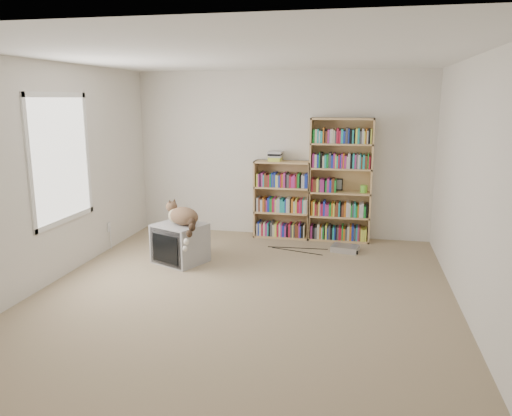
% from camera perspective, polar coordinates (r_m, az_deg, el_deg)
% --- Properties ---
extents(floor, '(4.50, 5.00, 0.01)m').
position_cam_1_polar(floor, '(5.56, -1.35, -9.66)').
color(floor, tan).
rests_on(floor, ground).
extents(wall_back, '(4.50, 0.02, 2.50)m').
position_cam_1_polar(wall_back, '(7.65, 2.87, 6.10)').
color(wall_back, silver).
rests_on(wall_back, floor).
extents(wall_front, '(4.50, 0.02, 2.50)m').
position_cam_1_polar(wall_front, '(2.90, -12.77, -4.70)').
color(wall_front, silver).
rests_on(wall_front, floor).
extents(wall_left, '(0.02, 5.00, 2.50)m').
position_cam_1_polar(wall_left, '(6.13, -22.40, 3.62)').
color(wall_left, silver).
rests_on(wall_left, floor).
extents(wall_right, '(0.02, 5.00, 2.50)m').
position_cam_1_polar(wall_right, '(5.20, 23.54, 2.09)').
color(wall_right, silver).
rests_on(wall_right, floor).
extents(ceiling, '(4.50, 5.00, 0.02)m').
position_cam_1_polar(ceiling, '(5.17, -1.49, 16.98)').
color(ceiling, white).
rests_on(ceiling, wall_back).
extents(window, '(0.02, 1.22, 1.52)m').
position_cam_1_polar(window, '(6.27, -21.40, 5.26)').
color(window, white).
rests_on(window, wall_left).
extents(crt_tv, '(0.75, 0.72, 0.51)m').
position_cam_1_polar(crt_tv, '(6.55, -8.61, -4.00)').
color(crt_tv, '#A2A1A4').
rests_on(crt_tv, floor).
extents(cat, '(0.57, 0.64, 0.51)m').
position_cam_1_polar(cat, '(6.36, -8.22, -1.30)').
color(cat, '#342115').
rests_on(cat, crt_tv).
extents(bookcase_tall, '(0.91, 0.30, 1.82)m').
position_cam_1_polar(bookcase_tall, '(7.48, 9.62, 2.80)').
color(bookcase_tall, '#AC7F56').
rests_on(bookcase_tall, floor).
extents(bookcase_short, '(0.85, 0.30, 1.17)m').
position_cam_1_polar(bookcase_short, '(7.62, 3.04, 0.63)').
color(bookcase_short, '#AC7F56').
rests_on(bookcase_short, floor).
extents(book_stack, '(0.21, 0.27, 0.14)m').
position_cam_1_polar(book_stack, '(7.52, 2.30, 5.94)').
color(book_stack, '#A61632').
rests_on(book_stack, bookcase_short).
extents(green_mug, '(0.10, 0.10, 0.11)m').
position_cam_1_polar(green_mug, '(7.47, 12.23, 2.17)').
color(green_mug, '#6CC638').
rests_on(green_mug, bookcase_tall).
extents(framed_print, '(0.13, 0.05, 0.18)m').
position_cam_1_polar(framed_print, '(7.56, 9.37, 2.68)').
color(framed_print, black).
rests_on(framed_print, bookcase_tall).
extents(dvd_player, '(0.41, 0.33, 0.08)m').
position_cam_1_polar(dvd_player, '(7.08, 10.16, -4.58)').
color(dvd_player, '#BABABF').
rests_on(dvd_player, floor).
extents(wall_outlet, '(0.01, 0.08, 0.13)m').
position_cam_1_polar(wall_outlet, '(7.32, -16.46, -2.09)').
color(wall_outlet, silver).
rests_on(wall_outlet, wall_left).
extents(floor_cables, '(1.20, 0.70, 0.01)m').
position_cam_1_polar(floor_cables, '(7.07, 1.43, -4.74)').
color(floor_cables, black).
rests_on(floor_cables, floor).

